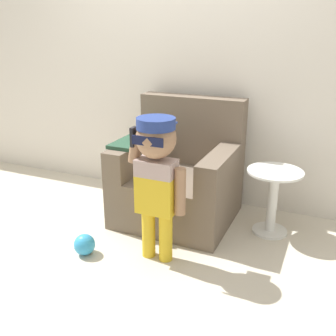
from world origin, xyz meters
name	(u,v)px	position (x,y,z in m)	size (l,w,h in m)	color
ground_plane	(153,215)	(0.00, 0.00, 0.00)	(10.00, 10.00, 0.00)	beige
wall_back	(179,59)	(0.00, 0.56, 1.30)	(10.00, 0.05, 2.60)	silver
armchair	(180,179)	(0.21, 0.09, 0.35)	(0.95, 0.85, 1.01)	#6B5B4C
person_child	(157,168)	(0.33, -0.60, 0.69)	(0.42, 0.32, 1.03)	gold
side_table	(273,196)	(1.00, 0.10, 0.32)	(0.43, 0.43, 0.53)	white
toy_ball	(84,245)	(-0.18, -0.78, 0.08)	(0.16, 0.16, 0.16)	#3399D1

